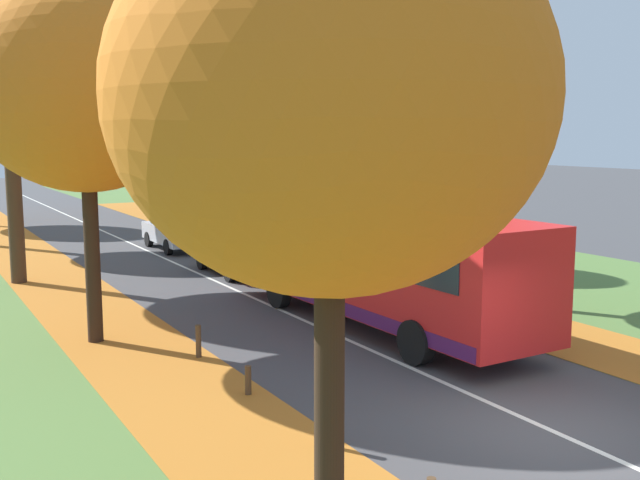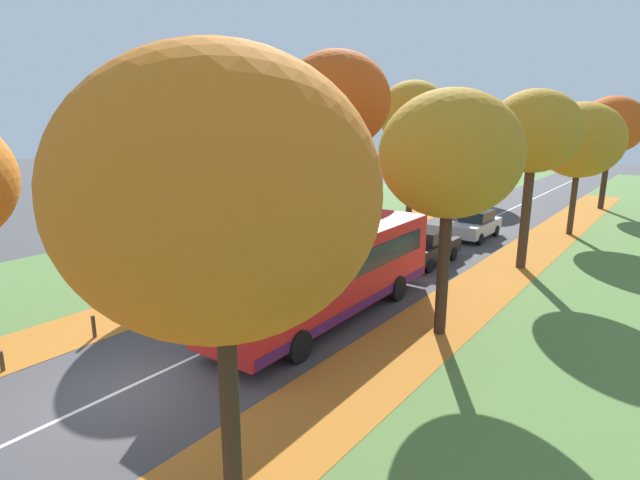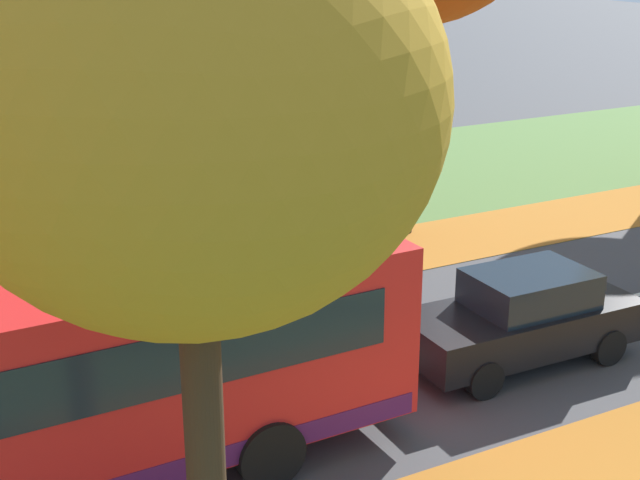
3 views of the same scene
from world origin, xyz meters
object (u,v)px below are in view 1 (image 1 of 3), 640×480
Objects in this scene: bollard_fourth at (198,341)px; bollard_second at (322,423)px; bollard_third at (248,380)px; tree_right_near at (461,102)px; bus at (374,258)px; car_silver_following at (176,230)px; tree_left_mid at (5,41)px; tree_left_nearest at (330,97)px; tree_right_distant at (156,111)px; tree_right_far at (224,119)px; car_black_lead at (236,250)px; tree_left_near at (85,87)px; tree_right_mid at (305,98)px.

bollard_second is at bearing -90.12° from bollard_fourth.
tree_right_near is at bearing 26.53° from bollard_third.
bus is 14.60m from car_silver_following.
tree_left_nearest is at bearing -88.99° from tree_left_mid.
tree_right_far is at bearing -90.32° from tree_right_distant.
car_silver_following is at bearing 72.55° from bollard_fourth.
tree_left_nearest is at bearing -126.49° from bus.
bollard_second is (1.75, 3.17, -4.80)m from tree_left_nearest.
tree_left_mid is 9.87m from car_black_lead.
tree_left_near reaches higher than tree_right_mid.
tree_right_distant is (0.06, 10.81, 0.70)m from tree_right_far.
tree_left_near is 11.13× the size of bollard_second.
tree_left_mid reaches higher than tree_right_distant.
tree_left_mid reaches higher than car_black_lead.
bollard_third is 12.39m from car_black_lead.
car_black_lead is at bearing 45.01° from tree_left_near.
tree_left_near is at bearing -121.59° from tree_right_far.
car_silver_following is (-4.21, -15.25, -5.41)m from tree_right_distant.
tree_right_distant reaches higher than car_black_lead.
bollard_second is 5.34m from bollard_fourth.
tree_left_mid reaches higher than car_silver_following.
tree_right_mid is 14.36× the size of bollard_third.
bus is at bearing -89.34° from car_silver_following.
bollard_fourth reaches higher than bollard_third.
tree_left_mid is 1.25× the size of tree_right_distant.
tree_left_mid is at bearing 101.07° from bollard_fourth.
tree_left_near is at bearing -86.71° from tree_left_mid.
tree_right_near reaches higher than bollard_second.
bollard_fourth is (0.01, 5.34, -0.01)m from bollard_second.
tree_right_distant is at bearing 74.75° from bollard_third.
tree_right_near reaches higher than tree_left_nearest.
bollard_fourth is (2.10, -10.75, -7.31)m from tree_left_mid.
bus reaches higher than bollard_fourth.
bollard_third is (-0.03, 2.67, -0.09)m from bollard_second.
tree_right_far is at bearing 78.16° from bus.
bollard_second is 0.18× the size of car_silver_following.
tree_left_near is 0.99× the size of tree_right_distant.
bollard_fourth is at bearing -78.93° from tree_left_mid.
bollard_fourth is at bearing 89.88° from bollard_second.
tree_left_nearest is at bearing -110.57° from car_black_lead.
bus is (-4.05, -29.82, -4.52)m from tree_right_distant.
tree_left_near is 6.21m from bollard_fourth.
bollard_second is at bearing -78.25° from tree_left_near.
bollard_second is (-8.57, -16.05, -5.79)m from tree_right_mid.
tree_right_near is 9.09m from tree_right_mid.
bollard_second is at bearing -89.27° from bollard_third.
tree_right_near is (10.67, -9.12, -1.96)m from tree_left_mid.
bollard_third is (-8.94, -22.19, -5.24)m from tree_right_far.
tree_left_near is 7.70m from bollard_third.
tree_left_nearest is 19.42m from tree_left_mid.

